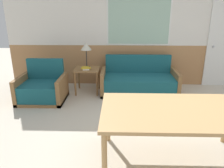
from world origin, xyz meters
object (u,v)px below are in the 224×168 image
at_px(side_table, 87,72).
at_px(dining_table, 177,114).
at_px(couch, 139,82).
at_px(armchair, 43,89).
at_px(table_lamp, 86,47).

distance_m(side_table, dining_table, 2.85).
xyz_separation_m(couch, side_table, (-1.20, -0.03, 0.23)).
xyz_separation_m(armchair, table_lamp, (0.88, 0.61, 0.80)).
bearing_deg(table_lamp, side_table, -79.64).
height_order(couch, table_lamp, table_lamp).
bearing_deg(armchair, table_lamp, 20.78).
height_order(side_table, dining_table, dining_table).
relative_size(couch, side_table, 3.04).
distance_m(couch, dining_table, 2.53).
xyz_separation_m(armchair, side_table, (0.90, 0.51, 0.23)).
bearing_deg(couch, dining_table, -84.80).
relative_size(couch, armchair, 1.82).
xyz_separation_m(couch, table_lamp, (-1.21, 0.07, 0.80)).
xyz_separation_m(side_table, table_lamp, (-0.02, 0.10, 0.57)).
bearing_deg(dining_table, table_lamp, 119.40).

